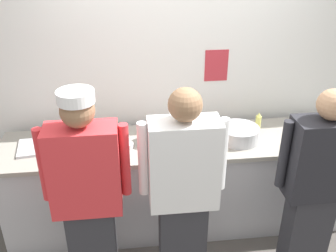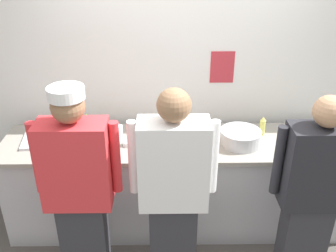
{
  "view_description": "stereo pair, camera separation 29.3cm",
  "coord_description": "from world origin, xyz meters",
  "px_view_note": "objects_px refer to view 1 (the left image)",
  "views": [
    {
      "loc": [
        -0.46,
        -2.55,
        2.6
      ],
      "look_at": [
        -0.13,
        0.34,
        1.09
      ],
      "focal_mm": 40.63,
      "sensor_mm": 36.0,
      "label": 1
    },
    {
      "loc": [
        -0.17,
        -2.57,
        2.6
      ],
      "look_at": [
        -0.13,
        0.34,
        1.09
      ],
      "focal_mm": 40.63,
      "sensor_mm": 36.0,
      "label": 2
    }
  ],
  "objects_px": {
    "chef_far_right": "(315,186)",
    "ramekin_yellow_sauce": "(294,135)",
    "plate_stack_front": "(91,147)",
    "deli_cup": "(116,133)",
    "ramekin_red_sauce": "(290,143)",
    "squeeze_bottle_spare": "(258,122)",
    "ramekin_orange_sauce": "(128,145)",
    "plate_stack_rear": "(150,138)",
    "squeeze_bottle_primary": "(210,139)",
    "chefs_knife": "(321,136)",
    "chef_near_left": "(88,196)",
    "squeeze_bottle_secondary": "(84,128)",
    "mixing_bowl_steel": "(239,134)",
    "sheet_tray": "(45,146)",
    "chef_center": "(183,193)",
    "ramekin_green_sauce": "(292,125)"
  },
  "relations": [
    {
      "from": "ramekin_red_sauce",
      "to": "deli_cup",
      "type": "relative_size",
      "value": 1.14
    },
    {
      "from": "sheet_tray",
      "to": "chefs_knife",
      "type": "bearing_deg",
      "value": -2.0
    },
    {
      "from": "plate_stack_front",
      "to": "chef_center",
      "type": "bearing_deg",
      "value": -43.34
    },
    {
      "from": "plate_stack_front",
      "to": "squeeze_bottle_spare",
      "type": "xyz_separation_m",
      "value": [
        1.53,
        0.21,
        0.04
      ]
    },
    {
      "from": "ramekin_red_sauce",
      "to": "plate_stack_front",
      "type": "bearing_deg",
      "value": 176.67
    },
    {
      "from": "chef_far_right",
      "to": "squeeze_bottle_spare",
      "type": "distance_m",
      "value": 0.87
    },
    {
      "from": "chef_center",
      "to": "squeeze_bottle_secondary",
      "type": "height_order",
      "value": "chef_center"
    },
    {
      "from": "chef_near_left",
      "to": "squeeze_bottle_secondary",
      "type": "relative_size",
      "value": 8.59
    },
    {
      "from": "chef_far_right",
      "to": "sheet_tray",
      "type": "xyz_separation_m",
      "value": [
        -2.11,
        0.75,
        0.05
      ]
    },
    {
      "from": "chef_near_left",
      "to": "squeeze_bottle_spare",
      "type": "relative_size",
      "value": 9.68
    },
    {
      "from": "chef_center",
      "to": "mixing_bowl_steel",
      "type": "relative_size",
      "value": 4.83
    },
    {
      "from": "squeeze_bottle_primary",
      "to": "squeeze_bottle_spare",
      "type": "height_order",
      "value": "squeeze_bottle_primary"
    },
    {
      "from": "plate_stack_front",
      "to": "ramekin_green_sauce",
      "type": "distance_m",
      "value": 1.9
    },
    {
      "from": "chef_far_right",
      "to": "sheet_tray",
      "type": "height_order",
      "value": "chef_far_right"
    },
    {
      "from": "plate_stack_rear",
      "to": "ramekin_red_sauce",
      "type": "relative_size",
      "value": 2.12
    },
    {
      "from": "squeeze_bottle_primary",
      "to": "ramekin_red_sauce",
      "type": "relative_size",
      "value": 2.05
    },
    {
      "from": "squeeze_bottle_secondary",
      "to": "ramekin_orange_sauce",
      "type": "relative_size",
      "value": 2.22
    },
    {
      "from": "plate_stack_front",
      "to": "ramekin_green_sauce",
      "type": "bearing_deg",
      "value": 7.42
    },
    {
      "from": "ramekin_orange_sauce",
      "to": "chef_far_right",
      "type": "bearing_deg",
      "value": -25.48
    },
    {
      "from": "ramekin_yellow_sauce",
      "to": "deli_cup",
      "type": "distance_m",
      "value": 1.61
    },
    {
      "from": "squeeze_bottle_primary",
      "to": "ramekin_red_sauce",
      "type": "distance_m",
      "value": 0.72
    },
    {
      "from": "plate_stack_front",
      "to": "ramekin_orange_sauce",
      "type": "distance_m",
      "value": 0.32
    },
    {
      "from": "plate_stack_front",
      "to": "ramekin_red_sauce",
      "type": "height_order",
      "value": "plate_stack_front"
    },
    {
      "from": "chef_far_right",
      "to": "ramekin_yellow_sauce",
      "type": "distance_m",
      "value": 0.69
    },
    {
      "from": "ramekin_red_sauce",
      "to": "squeeze_bottle_spare",
      "type": "bearing_deg",
      "value": 121.12
    },
    {
      "from": "mixing_bowl_steel",
      "to": "chefs_knife",
      "type": "height_order",
      "value": "mixing_bowl_steel"
    },
    {
      "from": "squeeze_bottle_spare",
      "to": "ramekin_yellow_sauce",
      "type": "height_order",
      "value": "squeeze_bottle_spare"
    },
    {
      "from": "deli_cup",
      "to": "chefs_knife",
      "type": "bearing_deg",
      "value": -5.96
    },
    {
      "from": "plate_stack_front",
      "to": "squeeze_bottle_secondary",
      "type": "bearing_deg",
      "value": 106.25
    },
    {
      "from": "squeeze_bottle_secondary",
      "to": "ramekin_yellow_sauce",
      "type": "distance_m",
      "value": 1.9
    },
    {
      "from": "ramekin_orange_sauce",
      "to": "deli_cup",
      "type": "relative_size",
      "value": 0.99
    },
    {
      "from": "chef_far_right",
      "to": "squeeze_bottle_spare",
      "type": "bearing_deg",
      "value": 101.67
    },
    {
      "from": "plate_stack_front",
      "to": "squeeze_bottle_primary",
      "type": "distance_m",
      "value": 1.01
    },
    {
      "from": "chef_near_left",
      "to": "mixing_bowl_steel",
      "type": "relative_size",
      "value": 4.84
    },
    {
      "from": "plate_stack_front",
      "to": "ramekin_orange_sauce",
      "type": "bearing_deg",
      "value": 5.26
    },
    {
      "from": "ramekin_orange_sauce",
      "to": "plate_stack_front",
      "type": "bearing_deg",
      "value": -174.74
    },
    {
      "from": "plate_stack_rear",
      "to": "deli_cup",
      "type": "xyz_separation_m",
      "value": [
        -0.3,
        0.14,
        -0.0
      ]
    },
    {
      "from": "ramekin_orange_sauce",
      "to": "ramekin_red_sauce",
      "type": "height_order",
      "value": "ramekin_red_sauce"
    },
    {
      "from": "ramekin_yellow_sauce",
      "to": "chefs_knife",
      "type": "xyz_separation_m",
      "value": [
        0.26,
        -0.01,
        -0.01
      ]
    },
    {
      "from": "squeeze_bottle_spare",
      "to": "squeeze_bottle_secondary",
      "type": "bearing_deg",
      "value": 178.37
    },
    {
      "from": "ramekin_green_sauce",
      "to": "plate_stack_front",
      "type": "bearing_deg",
      "value": -172.58
    },
    {
      "from": "squeeze_bottle_secondary",
      "to": "squeeze_bottle_primary",
      "type": "bearing_deg",
      "value": -18.06
    },
    {
      "from": "chef_near_left",
      "to": "ramekin_green_sauce",
      "type": "bearing_deg",
      "value": 25.13
    },
    {
      "from": "ramekin_yellow_sauce",
      "to": "deli_cup",
      "type": "xyz_separation_m",
      "value": [
        -1.6,
        0.18,
        0.03
      ]
    },
    {
      "from": "plate_stack_front",
      "to": "deli_cup",
      "type": "height_order",
      "value": "deli_cup"
    },
    {
      "from": "plate_stack_front",
      "to": "ramekin_red_sauce",
      "type": "relative_size",
      "value": 1.88
    },
    {
      "from": "ramekin_orange_sauce",
      "to": "squeeze_bottle_spare",
      "type": "bearing_deg",
      "value": 8.65
    },
    {
      "from": "ramekin_orange_sauce",
      "to": "chefs_knife",
      "type": "xyz_separation_m",
      "value": [
        1.76,
        0.0,
        -0.02
      ]
    },
    {
      "from": "chef_near_left",
      "to": "plate_stack_front",
      "type": "height_order",
      "value": "chef_near_left"
    },
    {
      "from": "plate_stack_front",
      "to": "plate_stack_rear",
      "type": "relative_size",
      "value": 0.89
    }
  ]
}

